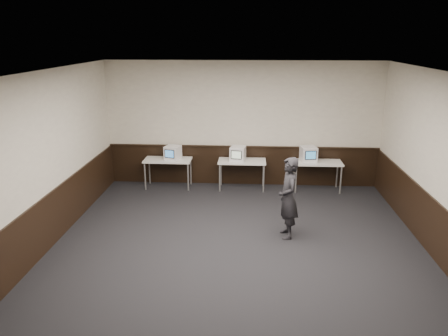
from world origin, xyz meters
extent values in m
plane|color=black|center=(0.00, 0.00, 0.00)|extent=(8.00, 8.00, 0.00)
plane|color=white|center=(0.00, 0.00, 3.20)|extent=(8.00, 8.00, 0.00)
plane|color=beige|center=(0.00, 4.00, 1.60)|extent=(7.00, 0.00, 7.00)
plane|color=beige|center=(0.00, -4.00, 1.60)|extent=(7.00, 0.00, 7.00)
plane|color=beige|center=(-3.50, 0.00, 1.60)|extent=(0.00, 8.00, 8.00)
cube|color=black|center=(0.00, 3.98, 0.50)|extent=(6.98, 0.04, 1.00)
cube|color=black|center=(-3.48, 0.00, 0.50)|extent=(0.04, 7.98, 1.00)
cube|color=black|center=(3.48, 0.00, 0.50)|extent=(0.04, 7.98, 1.00)
cube|color=black|center=(0.00, 3.96, 1.02)|extent=(6.98, 0.06, 0.04)
cube|color=silver|center=(-1.90, 3.60, 0.73)|extent=(1.20, 0.60, 0.04)
cylinder|color=#999999|center=(-2.45, 3.35, 0.35)|extent=(0.04, 0.04, 0.71)
cylinder|color=#999999|center=(-1.35, 3.35, 0.35)|extent=(0.04, 0.04, 0.71)
cylinder|color=#999999|center=(-2.45, 3.85, 0.35)|extent=(0.04, 0.04, 0.71)
cylinder|color=#999999|center=(-1.35, 3.85, 0.35)|extent=(0.04, 0.04, 0.71)
cube|color=silver|center=(0.00, 3.60, 0.73)|extent=(1.20, 0.60, 0.04)
cylinder|color=#999999|center=(-0.55, 3.35, 0.35)|extent=(0.04, 0.04, 0.71)
cylinder|color=#999999|center=(0.55, 3.35, 0.35)|extent=(0.04, 0.04, 0.71)
cylinder|color=#999999|center=(-0.55, 3.85, 0.35)|extent=(0.04, 0.04, 0.71)
cylinder|color=#999999|center=(0.55, 3.85, 0.35)|extent=(0.04, 0.04, 0.71)
cube|color=silver|center=(1.90, 3.60, 0.73)|extent=(1.20, 0.60, 0.04)
cylinder|color=#999999|center=(1.35, 3.35, 0.35)|extent=(0.04, 0.04, 0.71)
cylinder|color=#999999|center=(2.45, 3.35, 0.35)|extent=(0.04, 0.04, 0.71)
cylinder|color=#999999|center=(1.35, 3.85, 0.35)|extent=(0.04, 0.04, 0.71)
cylinder|color=#999999|center=(2.45, 3.85, 0.35)|extent=(0.04, 0.04, 0.71)
cube|color=white|center=(-1.76, 3.59, 0.93)|extent=(0.44, 0.45, 0.35)
cube|color=black|center=(-1.81, 3.41, 0.94)|extent=(0.26, 0.09, 0.21)
cube|color=teal|center=(-1.82, 3.40, 0.94)|extent=(0.22, 0.07, 0.18)
cube|color=white|center=(-0.11, 3.58, 0.93)|extent=(0.42, 0.44, 0.37)
cube|color=black|center=(-0.14, 3.39, 0.95)|extent=(0.27, 0.06, 0.22)
cube|color=#AABAA3|center=(-0.14, 3.38, 0.95)|extent=(0.24, 0.04, 0.18)
cube|color=white|center=(1.66, 3.64, 0.94)|extent=(0.43, 0.45, 0.38)
cube|color=black|center=(1.69, 3.44, 0.96)|extent=(0.28, 0.06, 0.23)
cube|color=teal|center=(1.69, 3.44, 0.96)|extent=(0.24, 0.04, 0.19)
imported|color=black|center=(0.95, 0.86, 0.80)|extent=(0.47, 0.64, 1.60)
camera|label=1|loc=(0.20, -7.02, 3.78)|focal=35.00mm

